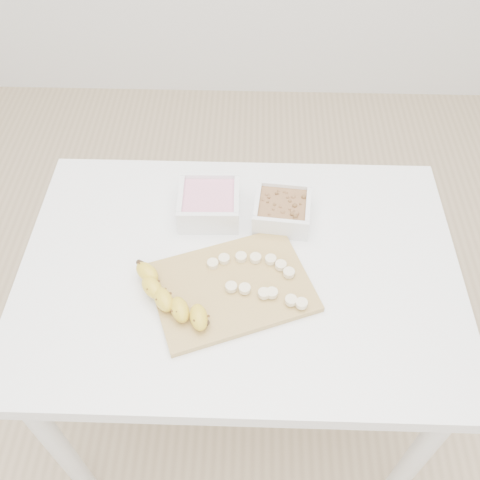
{
  "coord_description": "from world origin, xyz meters",
  "views": [
    {
      "loc": [
        0.02,
        -0.72,
        1.72
      ],
      "look_at": [
        0.0,
        0.03,
        0.81
      ],
      "focal_mm": 40.0,
      "sensor_mm": 36.0,
      "label": 1
    }
  ],
  "objects_px": {
    "bowl_yogurt": "(209,203)",
    "bowl_granola": "(282,210)",
    "banana": "(171,298)",
    "cutting_board": "(232,287)",
    "table": "(240,291)"
  },
  "relations": [
    {
      "from": "cutting_board",
      "to": "banana",
      "type": "distance_m",
      "value": 0.14
    },
    {
      "from": "bowl_yogurt",
      "to": "banana",
      "type": "bearing_deg",
      "value": -102.61
    },
    {
      "from": "bowl_granola",
      "to": "banana",
      "type": "height_order",
      "value": "bowl_granola"
    },
    {
      "from": "bowl_granola",
      "to": "banana",
      "type": "relative_size",
      "value": 0.67
    },
    {
      "from": "table",
      "to": "cutting_board",
      "type": "xyz_separation_m",
      "value": [
        -0.02,
        -0.06,
        0.1
      ]
    },
    {
      "from": "bowl_yogurt",
      "to": "bowl_granola",
      "type": "xyz_separation_m",
      "value": [
        0.18,
        -0.02,
        -0.0
      ]
    },
    {
      "from": "banana",
      "to": "table",
      "type": "bearing_deg",
      "value": 1.43
    },
    {
      "from": "table",
      "to": "bowl_granola",
      "type": "height_order",
      "value": "bowl_granola"
    },
    {
      "from": "bowl_granola",
      "to": "banana",
      "type": "distance_m",
      "value": 0.35
    },
    {
      "from": "cutting_board",
      "to": "banana",
      "type": "xyz_separation_m",
      "value": [
        -0.12,
        -0.05,
        0.03
      ]
    },
    {
      "from": "bowl_yogurt",
      "to": "cutting_board",
      "type": "distance_m",
      "value": 0.24
    },
    {
      "from": "cutting_board",
      "to": "bowl_granola",
      "type": "bearing_deg",
      "value": 61.89
    },
    {
      "from": "bowl_granola",
      "to": "bowl_yogurt",
      "type": "bearing_deg",
      "value": 175.08
    },
    {
      "from": "bowl_granola",
      "to": "table",
      "type": "bearing_deg",
      "value": -122.88
    },
    {
      "from": "bowl_yogurt",
      "to": "bowl_granola",
      "type": "height_order",
      "value": "bowl_yogurt"
    }
  ]
}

